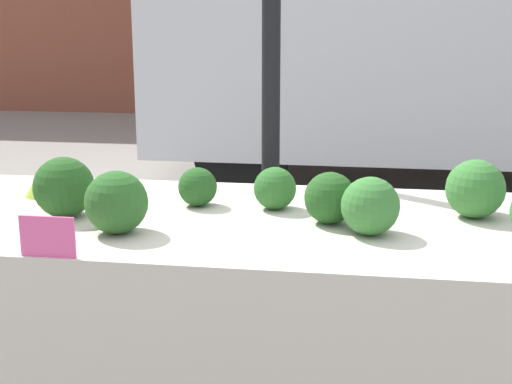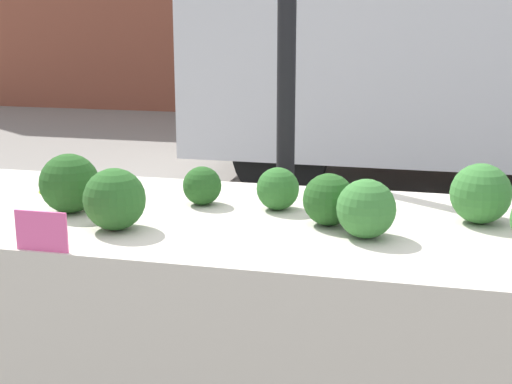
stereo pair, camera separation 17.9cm
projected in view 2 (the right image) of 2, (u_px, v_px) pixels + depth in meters
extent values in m
cylinder|color=black|center=(286.00, 100.00, 2.68)|extent=(0.07, 0.07, 2.23)
cube|color=silver|center=(417.00, 22.00, 6.01)|extent=(3.52, 2.29, 2.07)
cylinder|color=black|center=(281.00, 154.00, 5.58)|extent=(0.74, 0.22, 0.74)
cylinder|color=black|center=(318.00, 120.00, 7.36)|extent=(0.74, 0.22, 0.74)
cube|color=beige|center=(256.00, 223.00, 2.13)|extent=(2.38, 0.88, 0.03)
cube|color=beige|center=(215.00, 365.00, 1.78)|extent=(2.38, 0.01, 0.46)
cylinder|color=black|center=(4.00, 278.00, 2.84)|extent=(0.05, 0.05, 0.81)
cone|color=#93B238|center=(58.00, 175.00, 2.43)|extent=(0.14, 0.14, 0.11)
sphere|color=#285B23|center=(115.00, 199.00, 1.99)|extent=(0.18, 0.18, 0.18)
sphere|color=#387533|center=(366.00, 209.00, 1.92)|extent=(0.16, 0.16, 0.16)
sphere|color=#23511E|center=(202.00, 186.00, 2.26)|extent=(0.12, 0.12, 0.12)
sphere|color=#2D6628|center=(278.00, 189.00, 2.20)|extent=(0.13, 0.13, 0.13)
sphere|color=#387533|center=(481.00, 194.00, 2.05)|extent=(0.18, 0.18, 0.18)
sphere|color=#23511E|center=(329.00, 200.00, 2.04)|extent=(0.15, 0.15, 0.15)
sphere|color=#23511E|center=(69.00, 183.00, 2.16)|extent=(0.18, 0.18, 0.18)
cube|color=#F45B9E|center=(41.00, 231.00, 1.81)|extent=(0.14, 0.01, 0.11)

